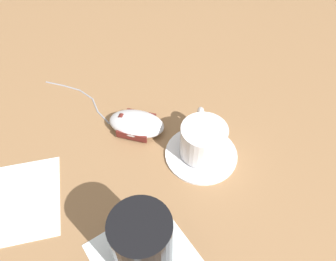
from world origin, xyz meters
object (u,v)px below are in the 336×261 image
Objects in this scene: saucer at (201,153)px; coffee_cup at (203,139)px; drinking_glass at (142,245)px; computer_mouse at (136,124)px.

saucer is 0.03m from coffee_cup.
coffee_cup is 0.20m from drinking_glass.
saucer is 1.05× the size of computer_mouse.
coffee_cup reaches higher than saucer.
saucer is at bearing -62.94° from coffee_cup.
drinking_glass is at bearing -77.04° from saucer.
coffee_cup is at bearing 103.31° from drinking_glass.
drinking_glass reaches higher than coffee_cup.
saucer is at bearing 11.66° from computer_mouse.
drinking_glass is (0.04, -0.19, 0.05)m from saucer.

